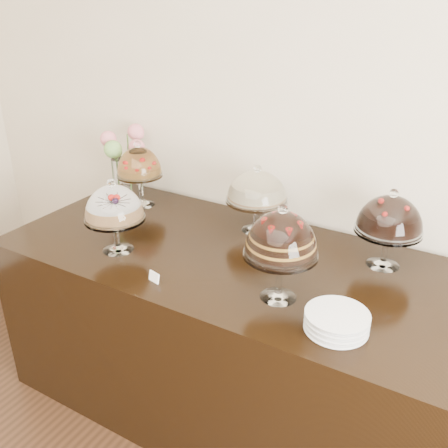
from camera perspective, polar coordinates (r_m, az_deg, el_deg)
The scene contains 10 objects.
wall_back at distance 2.53m, azimuth 11.82°, elevation 12.57°, with size 5.00×0.04×3.00m, color beige.
display_counter at distance 2.60m, azimuth 0.57°, elevation -12.20°, with size 2.20×1.00×0.90m, color black.
cake_stand_sugar_sponge at distance 2.36m, azimuth -12.48°, elevation 1.96°, with size 0.28×0.28×0.36m.
cake_stand_choco_layer at distance 1.93m, azimuth 6.57°, elevation -1.61°, with size 0.30×0.30×0.41m.
cake_stand_cheesecake at distance 2.51m, azimuth 3.78°, elevation 3.97°, with size 0.32×0.32×0.35m.
cake_stand_dark_choco at distance 2.28m, azimuth 18.44°, elevation 0.68°, with size 0.30×0.30×0.37m.
cake_stand_fruit_tart at distance 2.85m, azimuth -9.68°, elevation 6.68°, with size 0.26×0.26×0.38m.
flower_vase at distance 3.02m, azimuth -11.53°, elevation 7.52°, with size 0.31×0.29×0.41m.
plate_stack at distance 1.90m, azimuth 12.75°, elevation -10.84°, with size 0.23×0.23×0.07m.
price_card_left at distance 2.16m, azimuth -7.99°, elevation -6.02°, with size 0.06×0.01×0.04m, color white.
Camera 1 is at (0.80, 0.66, 2.04)m, focal length 40.00 mm.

